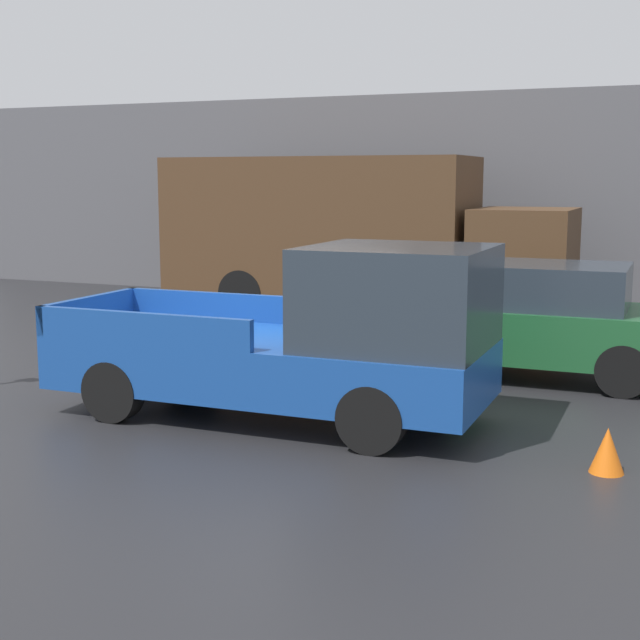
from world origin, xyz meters
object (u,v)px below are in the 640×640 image
object	(u,v)px
delivery_truck	(349,231)
car	(529,319)
pickup_truck	(310,341)
traffic_cone	(607,450)

from	to	relation	value
delivery_truck	car	bearing A→B (deg)	-44.87
pickup_truck	traffic_cone	xyz separation A→B (m)	(3.47, -0.63, -0.75)
pickup_truck	car	xyz separation A→B (m)	(2.00, 3.54, -0.13)
car	traffic_cone	xyz separation A→B (m)	(1.47, -4.17, -0.62)
pickup_truck	traffic_cone	distance (m)	3.60
delivery_truck	pickup_truck	bearing A→B (deg)	-72.57
car	delivery_truck	bearing A→B (deg)	135.13
car	traffic_cone	bearing A→B (deg)	-70.62
pickup_truck	traffic_cone	bearing A→B (deg)	-10.26
pickup_truck	delivery_truck	size ratio (longest dim) A/B	0.62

